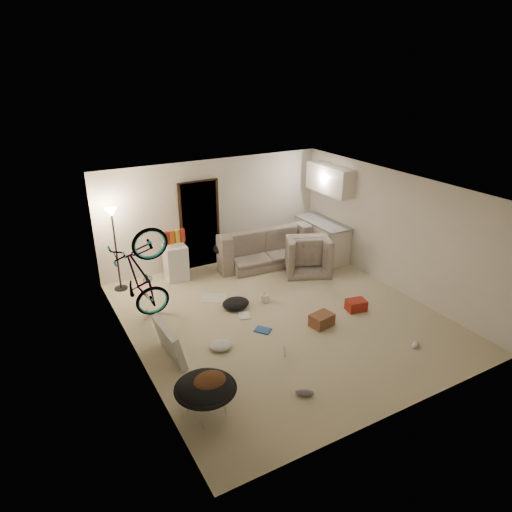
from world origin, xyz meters
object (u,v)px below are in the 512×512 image
floor_lamp (114,232)px  drink_case_a (322,320)px  tv_box (169,342)px  saucer_chair (206,393)px  mini_fridge (176,262)px  kitchen_counter (322,240)px  bicycle (144,296)px  armchair (305,256)px  drink_case_b (356,305)px  sofa (261,249)px  juicer (265,298)px

floor_lamp → drink_case_a: size_ratio=4.34×
tv_box → saucer_chair: bearing=-92.6°
mini_fridge → saucer_chair: size_ratio=0.93×
kitchen_counter → saucer_chair: 6.03m
mini_fridge → drink_case_a: size_ratio=1.91×
kitchen_counter → bicycle: bicycle is taller
armchair → drink_case_a: bearing=86.5°
floor_lamp → tv_box: (0.10, -2.89, -1.00)m
floor_lamp → drink_case_b: 5.10m
mini_fridge → drink_case_b: (2.59, -3.06, -0.29)m
armchair → sofa: bearing=-26.9°
saucer_chair → drink_case_a: saucer_chair is taller
mini_fridge → tv_box: (-1.13, -2.79, -0.09)m
floor_lamp → kitchen_counter: floor_lamp is taller
floor_lamp → bicycle: size_ratio=0.95×
floor_lamp → mini_fridge: size_ratio=2.28×
sofa → saucer_chair: size_ratio=2.69×
kitchen_counter → bicycle: (-4.73, -0.87, 0.06)m
tv_box → floor_lamp: bearing=89.4°
saucer_chair → tv_box: size_ratio=0.91×
kitchen_counter → armchair: 0.89m
armchair → drink_case_b: size_ratio=2.73×
bicycle → armchair: bearing=-81.4°
sofa → mini_fridge: 2.12m
floor_lamp → bicycle: (0.10, -1.52, -0.81)m
mini_fridge → drink_case_a: mini_fridge is taller
armchair → juicer: bearing=54.0°
kitchen_counter → juicer: kitchen_counter is taller
drink_case_a → drink_case_b: (0.94, 0.14, -0.01)m
sofa → bicycle: size_ratio=1.21×
kitchen_counter → floor_lamp: bearing=172.3°
kitchen_counter → juicer: bearing=-150.8°
mini_fridge → drink_case_b: 4.02m
mini_fridge → juicer: 2.26m
drink_case_b → saucer_chair: bearing=-150.3°
kitchen_counter → sofa: kitchen_counter is taller
floor_lamp → armchair: bearing=-14.7°
tv_box → drink_case_b: tv_box is taller
armchair → saucer_chair: (-3.95, -3.33, 0.03)m
mini_fridge → drink_case_b: mini_fridge is taller
juicer → drink_case_a: bearing=-70.2°
kitchen_counter → juicer: size_ratio=6.14×
floor_lamp → tv_box: floor_lamp is taller
sofa → juicer: 2.05m
bicycle → juicer: (2.31, -0.49, -0.40)m
kitchen_counter → drink_case_b: 2.73m
drink_case_b → juicer: 1.82m
floor_lamp → tv_box: size_ratio=1.93×
drink_case_a → juicer: bearing=99.7°
floor_lamp → saucer_chair: size_ratio=2.11×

